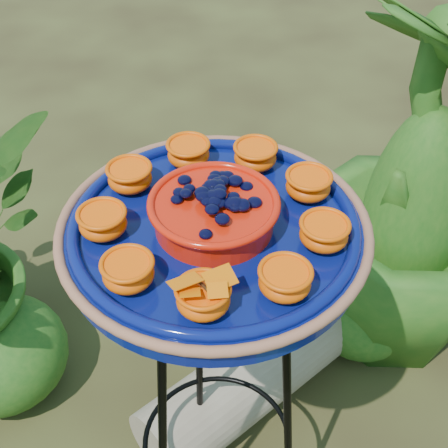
{
  "coord_description": "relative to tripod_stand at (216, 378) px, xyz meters",
  "views": [
    {
      "loc": [
        -0.05,
        -0.63,
        1.63
      ],
      "look_at": [
        0.03,
        0.06,
        1.0
      ],
      "focal_mm": 50.0,
      "sensor_mm": 36.0,
      "label": 1
    }
  ],
  "objects": [
    {
      "name": "feeder_dish",
      "position": [
        -0.0,
        -0.0,
        0.41
      ],
      "size": [
        0.54,
        0.54,
        0.11
      ],
      "rotation": [
        0.0,
        0.0,
        0.16
      ],
      "color": "#07115A",
      "rests_on": "tripod_stand"
    },
    {
      "name": "shrub_back_right",
      "position": [
        0.62,
        0.56,
        -0.01
      ],
      "size": [
        0.8,
        0.8,
        1.12
      ],
      "primitive_type": "imported",
      "rotation": [
        0.0,
        0.0,
        1.92
      ],
      "color": "#1E5215",
      "rests_on": "ground"
    },
    {
      "name": "driftwood_log",
      "position": [
        0.11,
        0.29,
        -0.46
      ],
      "size": [
        0.65,
        0.54,
        0.21
      ],
      "primitive_type": "cylinder",
      "rotation": [
        0.0,
        1.57,
        0.6
      ],
      "color": "gray",
      "rests_on": "ground"
    },
    {
      "name": "tripod_stand",
      "position": [
        0.0,
        0.0,
        0.0
      ],
      "size": [
        0.39,
        0.39,
        0.93
      ],
      "rotation": [
        0.0,
        0.0,
        0.16
      ],
      "color": "black",
      "rests_on": "ground"
    }
  ]
}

